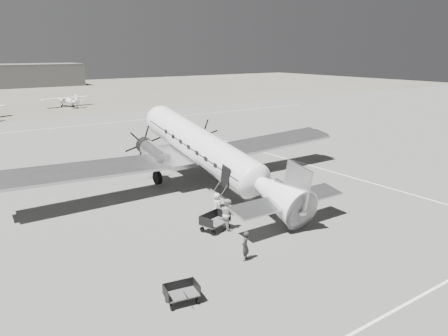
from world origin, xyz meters
TOP-DOWN VIEW (x-y plane):
  - ground at (0.00, 0.00)m, footprint 260.00×260.00m
  - taxi_line_near at (0.00, -14.00)m, footprint 60.00×0.15m
  - taxi_line_right at (12.00, 0.00)m, footprint 0.15×80.00m
  - taxi_line_horizon at (0.00, 40.00)m, footprint 90.00×0.15m
  - grass_infield at (0.00, 95.00)m, footprint 260.00×90.00m
  - hangar_main at (5.00, 120.00)m, footprint 42.00×14.00m
  - dc3_airliner at (0.12, 4.17)m, footprint 29.90×20.79m
  - light_plane_right at (6.27, 63.29)m, footprint 10.76×9.32m
  - baggage_cart_near at (-3.93, -2.65)m, footprint 2.16×1.80m
  - baggage_cart_far at (-9.51, -8.36)m, footprint 1.69×1.33m
  - ground_crew at (-4.84, -6.78)m, footprint 0.68×0.66m
  - ramp_agent at (-3.20, -2.93)m, footprint 0.82×1.00m
  - passenger at (-2.63, -0.93)m, footprint 0.59×0.84m

SIDE VIEW (x-z plane):
  - ground at x=0.00m, z-range 0.00..0.00m
  - grass_infield at x=0.00m, z-range 0.00..0.01m
  - taxi_line_near at x=0.00m, z-range 0.00..0.01m
  - taxi_line_right at x=12.00m, z-range 0.00..0.01m
  - taxi_line_horizon at x=0.00m, z-range 0.00..0.01m
  - baggage_cart_far at x=-9.51m, z-range 0.00..0.86m
  - baggage_cart_near at x=-3.93m, z-range 0.00..1.05m
  - ground_crew at x=-4.84m, z-range 0.00..1.58m
  - passenger at x=-2.63m, z-range 0.00..1.64m
  - ramp_agent at x=-3.20m, z-range 0.00..1.93m
  - light_plane_right at x=6.27m, z-range 0.00..1.98m
  - dc3_airliner at x=0.12m, z-range 0.00..5.69m
  - hangar_main at x=5.00m, z-range 0.00..6.60m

